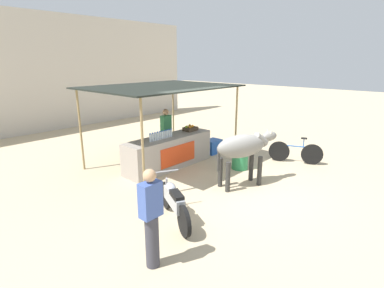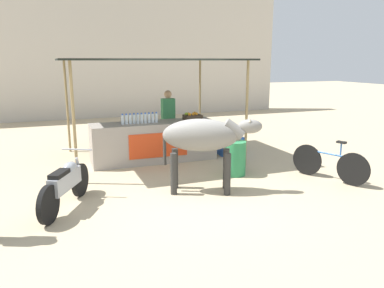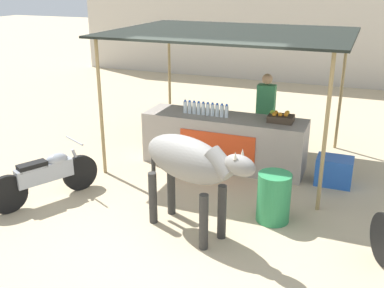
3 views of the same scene
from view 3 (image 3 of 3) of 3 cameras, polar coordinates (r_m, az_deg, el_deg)
ground_plane at (r=6.72m, az=-1.93°, el=-9.45°), size 60.00×60.00×0.00m
building_wall_far at (r=15.60m, az=13.62°, el=17.15°), size 16.00×0.50×5.23m
stall_counter at (r=8.39m, az=4.04°, el=0.38°), size 3.00×0.82×0.96m
stall_awning at (r=8.24m, az=5.04°, el=13.44°), size 4.20×3.20×2.45m
water_bottle_row at (r=8.27m, az=1.73°, el=4.46°), size 0.88×0.07×0.25m
fruit_crate at (r=8.04m, az=11.18°, el=3.30°), size 0.44×0.32×0.18m
vendor_behind_counter at (r=8.83m, az=9.28°, el=3.69°), size 0.34×0.22×1.65m
cooler_box at (r=8.06m, az=17.59°, el=-3.28°), size 0.60×0.44×0.48m
water_barrel at (r=6.61m, az=10.34°, el=-6.70°), size 0.48×0.48×0.74m
cow at (r=5.95m, az=-0.31°, el=-2.45°), size 1.82×1.02×1.44m
motorcycle_parked at (r=7.42m, az=-18.02°, el=-3.79°), size 0.94×1.64×0.90m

